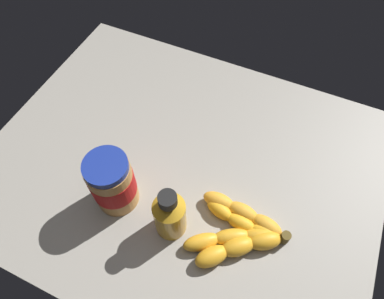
% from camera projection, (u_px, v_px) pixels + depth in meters
% --- Properties ---
extents(ground_plane, '(0.92, 0.73, 0.05)m').
position_uv_depth(ground_plane, '(181.00, 168.00, 0.82)').
color(ground_plane, gray).
extents(banana_bunch, '(0.20, 0.17, 0.04)m').
position_uv_depth(banana_bunch, '(239.00, 231.00, 0.69)').
color(banana_bunch, gold).
rests_on(banana_bunch, ground_plane).
extents(peanut_butter_jar, '(0.09, 0.09, 0.15)m').
position_uv_depth(peanut_butter_jar, '(112.00, 183.00, 0.69)').
color(peanut_butter_jar, '#BF8442').
rests_on(peanut_butter_jar, ground_plane).
extents(honey_bottle, '(0.07, 0.07, 0.15)m').
position_uv_depth(honey_bottle, '(170.00, 214.00, 0.66)').
color(honey_bottle, gold).
rests_on(honey_bottle, ground_plane).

